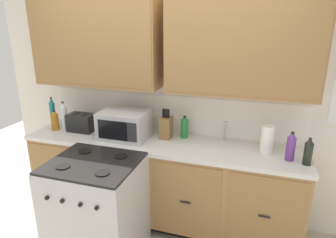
% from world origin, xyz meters
% --- Properties ---
extents(ground_plane, '(8.00, 8.00, 0.00)m').
position_xyz_m(ground_plane, '(0.00, 0.00, 0.00)').
color(ground_plane, '#B2A893').
extents(wall_unit, '(3.97, 0.40, 2.58)m').
position_xyz_m(wall_unit, '(0.00, 0.50, 1.68)').
color(wall_unit, white).
rests_on(wall_unit, ground_plane).
extents(counter_run, '(2.80, 0.64, 0.93)m').
position_xyz_m(counter_run, '(0.00, 0.30, 0.48)').
color(counter_run, black).
rests_on(counter_run, ground_plane).
extents(stove_range, '(0.76, 0.68, 0.95)m').
position_xyz_m(stove_range, '(-0.39, -0.33, 0.47)').
color(stove_range, '#B7B7BC').
rests_on(stove_range, ground_plane).
extents(microwave, '(0.48, 0.37, 0.28)m').
position_xyz_m(microwave, '(-0.38, 0.27, 1.07)').
color(microwave, '#B7B7BC').
rests_on(microwave, counter_run).
extents(toaster, '(0.28, 0.18, 0.19)m').
position_xyz_m(toaster, '(-0.91, 0.32, 1.03)').
color(toaster, black).
rests_on(toaster, counter_run).
extents(knife_block, '(0.11, 0.14, 0.31)m').
position_xyz_m(knife_block, '(0.03, 0.40, 1.05)').
color(knife_block, olive).
rests_on(knife_block, counter_run).
extents(sink_faucet, '(0.02, 0.02, 0.20)m').
position_xyz_m(sink_faucet, '(0.61, 0.51, 1.03)').
color(sink_faucet, '#B2B5BA').
rests_on(sink_faucet, counter_run).
extents(paper_towel_roll, '(0.12, 0.12, 0.26)m').
position_xyz_m(paper_towel_roll, '(1.01, 0.32, 1.06)').
color(paper_towel_roll, white).
rests_on(paper_towel_roll, counter_run).
extents(bottle_teal, '(0.06, 0.06, 0.34)m').
position_xyz_m(bottle_teal, '(-1.31, 0.36, 1.09)').
color(bottle_teal, '#1E707A').
rests_on(bottle_teal, counter_run).
extents(bottle_violet, '(0.08, 0.08, 0.26)m').
position_xyz_m(bottle_violet, '(1.20, 0.23, 1.06)').
color(bottle_violet, '#663384').
rests_on(bottle_violet, counter_run).
extents(bottle_amber, '(0.08, 0.08, 0.22)m').
position_xyz_m(bottle_amber, '(-1.21, 0.26, 1.04)').
color(bottle_amber, '#9E6619').
rests_on(bottle_amber, counter_run).
extents(bottle_green, '(0.08, 0.08, 0.23)m').
position_xyz_m(bottle_green, '(0.20, 0.47, 1.04)').
color(bottle_green, '#237A38').
rests_on(bottle_green, counter_run).
extents(bottle_clear, '(0.07, 0.07, 0.32)m').
position_xyz_m(bottle_clear, '(-1.12, 0.30, 1.08)').
color(bottle_clear, silver).
rests_on(bottle_clear, counter_run).
extents(bottle_dark, '(0.07, 0.07, 0.24)m').
position_xyz_m(bottle_dark, '(1.33, 0.19, 1.05)').
color(bottle_dark, black).
rests_on(bottle_dark, counter_run).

